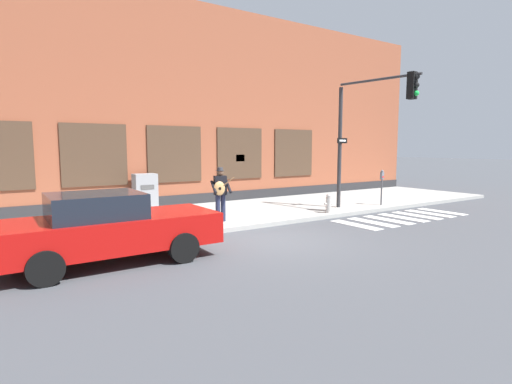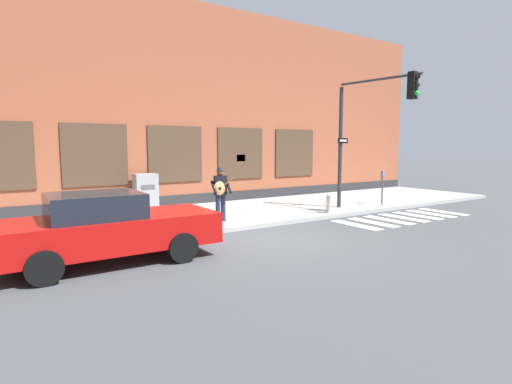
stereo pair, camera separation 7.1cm
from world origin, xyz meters
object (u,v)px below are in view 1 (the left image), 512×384
at_px(red_car, 106,228).
at_px(utility_box, 145,192).
at_px(fire_hydrant, 329,203).
at_px(busker, 220,191).
at_px(parking_meter, 382,182).
at_px(traffic_light, 369,119).

xyz_separation_m(red_car, utility_box, (2.80, 5.96, 0.05)).
bearing_deg(fire_hydrant, utility_box, 140.22).
xyz_separation_m(busker, utility_box, (-1.19, 3.73, -0.30)).
xyz_separation_m(busker, parking_meter, (7.22, -0.40, -0.03)).
distance_m(utility_box, fire_hydrant, 6.84).
height_order(parking_meter, utility_box, parking_meter).
height_order(busker, utility_box, busker).
bearing_deg(utility_box, traffic_light, -35.67).
height_order(red_car, fire_hydrant, red_car).
height_order(utility_box, fire_hydrant, utility_box).
bearing_deg(utility_box, parking_meter, -26.19).
xyz_separation_m(parking_meter, fire_hydrant, (-3.16, -0.23, -0.60)).
relative_size(utility_box, fire_hydrant, 1.94).
xyz_separation_m(red_car, parking_meter, (11.21, 1.83, 0.31)).
bearing_deg(parking_meter, utility_box, 153.81).
height_order(red_car, utility_box, red_car).
height_order(traffic_light, fire_hydrant, traffic_light).
height_order(parking_meter, fire_hydrant, parking_meter).
relative_size(parking_meter, utility_box, 1.06).
relative_size(red_car, fire_hydrant, 6.57).
distance_m(parking_meter, utility_box, 9.38).
distance_m(red_car, traffic_light, 9.97).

